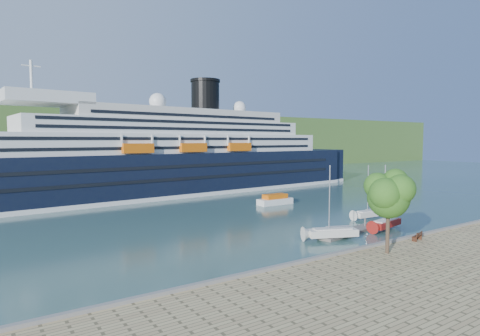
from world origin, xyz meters
TOP-DOWN VIEW (x-y plane):
  - ground at (0.00, 0.00)m, footprint 400.00×400.00m
  - far_hillside at (0.00, 145.00)m, footprint 400.00×50.00m
  - quay_coping at (0.00, -0.20)m, footprint 220.00×0.50m
  - cruise_ship at (-5.12, 59.84)m, footprint 126.31×28.37m
  - park_bench at (1.98, -1.34)m, footprint 1.88×1.06m
  - promenade_tree at (-5.50, -2.70)m, footprint 5.79×5.79m
  - floating_pontoon at (3.88, 8.87)m, footprint 17.19×5.06m
  - sailboat_white_near at (-3.15, 7.18)m, footprint 7.36×4.57m
  - sailboat_red at (7.59, 7.08)m, footprint 7.16×3.16m
  - sailboat_white_far at (12.20, 13.54)m, footprint 6.59×2.20m
  - tender_launch at (8.72, 33.70)m, footprint 7.52×2.58m

SIDE VIEW (x-z plane):
  - ground at x=0.00m, z-range 0.00..0.00m
  - floating_pontoon at x=3.88m, z-range 0.00..0.38m
  - tender_launch at x=8.72m, z-range 0.00..2.08m
  - quay_coping at x=0.00m, z-range 1.00..1.30m
  - park_bench at x=1.98m, z-range 1.00..2.14m
  - sailboat_white_far at x=12.20m, z-range 0.00..8.39m
  - sailboat_red at x=7.59m, z-range 0.00..8.95m
  - sailboat_white_near at x=-3.15m, z-range 0.00..9.22m
  - promenade_tree at x=-5.50m, z-range 1.00..10.59m
  - far_hillside at x=0.00m, z-range 0.00..24.00m
  - cruise_ship at x=-5.12m, z-range 0.00..28.12m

